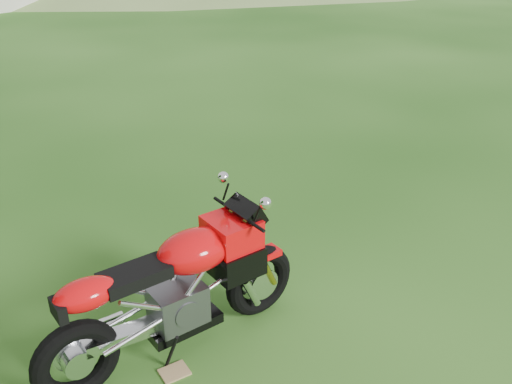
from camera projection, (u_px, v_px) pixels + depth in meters
ground at (265, 263)px, 5.96m from camera, size 120.00×120.00×0.00m
sport_motorcycle at (174, 283)px, 4.51m from camera, size 2.28×0.70×1.35m
plywood_board at (174, 372)px, 4.56m from camera, size 0.23×0.18×0.02m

